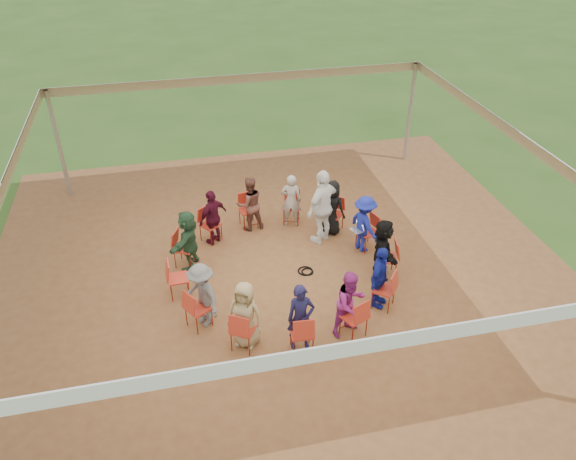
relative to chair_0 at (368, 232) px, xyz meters
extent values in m
plane|color=#2B4E18|center=(-2.20, -0.67, -0.45)|extent=(80.00, 80.00, 0.00)
plane|color=brown|center=(-2.20, -0.67, -0.44)|extent=(13.00, 13.00, 0.00)
cylinder|color=#B2B2B7|center=(-7.20, 4.33, 1.05)|extent=(0.12, 0.12, 3.00)
cylinder|color=#B2B2B7|center=(2.80, 4.33, 1.05)|extent=(0.12, 0.12, 3.00)
plane|color=white|center=(-2.20, -0.67, 2.55)|extent=(10.30, 10.30, 0.00)
cube|color=white|center=(-2.20, -5.82, 2.43)|extent=(10.30, 0.03, 0.24)
cube|color=white|center=(-2.20, 4.48, 2.43)|extent=(10.30, 0.03, 0.24)
cube|color=white|center=(-7.35, -0.67, 2.43)|extent=(0.03, 10.30, 0.24)
cube|color=white|center=(2.95, -0.67, 2.43)|extent=(0.03, 10.30, 0.24)
imported|color=navy|center=(-0.11, -0.03, 0.27)|extent=(0.70, 1.01, 1.42)
imported|color=black|center=(-0.65, 0.86, 0.27)|extent=(0.77, 0.77, 1.42)
imported|color=#A29B8F|center=(-1.53, 1.41, 0.27)|extent=(0.60, 0.48, 1.42)
imported|color=brown|center=(-2.57, 1.48, 0.27)|extent=(0.75, 0.51, 1.42)
imported|color=#430C1F|center=(-3.53, 1.06, 0.27)|extent=(0.92, 0.85, 1.42)
imported|color=#274B2F|center=(-4.18, 0.24, 0.27)|extent=(1.00, 1.41, 1.42)
imported|color=slate|center=(-4.07, -1.78, 0.27)|extent=(0.86, 1.02, 1.42)
imported|color=tan|center=(-3.34, -2.52, 0.27)|extent=(0.80, 0.70, 1.42)
imported|color=#171438|center=(-2.35, -2.84, 0.27)|extent=(0.54, 0.38, 1.42)
imported|color=#912378|center=(-1.32, -2.66, 0.27)|extent=(0.79, 0.64, 1.42)
imported|color=navy|center=(-0.49, -2.02, 0.27)|extent=(0.85, 0.92, 1.42)
imported|color=black|center=(-0.06, -1.08, 0.27)|extent=(0.73, 1.39, 1.42)
imported|color=white|center=(-0.96, 0.55, 0.51)|extent=(1.24, 1.12, 1.90)
torus|color=black|center=(-1.67, -0.59, -0.43)|extent=(0.36, 0.36, 0.03)
torus|color=black|center=(-1.63, -0.63, -0.43)|extent=(0.29, 0.29, 0.03)
cube|color=#B7B7BC|center=(-0.33, -0.10, 0.16)|extent=(0.28, 0.34, 0.01)
cube|color=#B7B7BC|center=(-0.23, -0.07, 0.26)|extent=(0.15, 0.30, 0.19)
cube|color=#CCE0FF|center=(-0.23, -0.07, 0.26)|extent=(0.12, 0.26, 0.16)
camera|label=1|loc=(-4.32, -10.39, 7.32)|focal=35.00mm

